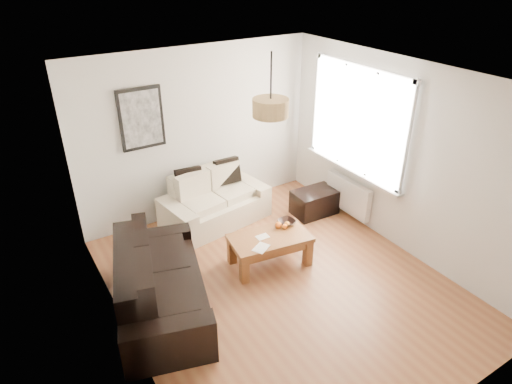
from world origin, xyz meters
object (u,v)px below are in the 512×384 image
loveseat_cream (215,199)px  ottoman (314,202)px  sofa_leather (161,280)px  coffee_table (270,250)px

loveseat_cream → ottoman: size_ratio=2.29×
sofa_leather → coffee_table: size_ratio=1.82×
loveseat_cream → sofa_leather: size_ratio=0.82×
coffee_table → sofa_leather: bearing=-177.7°
coffee_table → ottoman: size_ratio=1.52×
sofa_leather → loveseat_cream: bearing=-29.2°
loveseat_cream → ottoman: bearing=-31.6°
loveseat_cream → sofa_leather: (-1.42, -1.41, 0.02)m
sofa_leather → ottoman: (2.88, 0.79, -0.22)m
loveseat_cream → coffee_table: bearing=-93.3°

